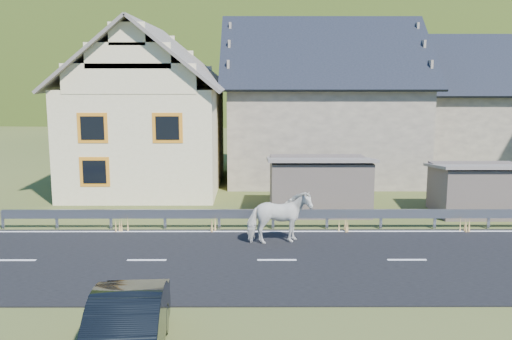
{
  "coord_description": "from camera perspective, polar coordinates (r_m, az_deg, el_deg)",
  "views": [
    {
      "loc": [
        -4.7,
        -16.78,
        5.7
      ],
      "look_at": [
        -4.63,
        4.25,
        2.13
      ],
      "focal_mm": 40.0,
      "sensor_mm": 36.0,
      "label": 1
    }
  ],
  "objects": [
    {
      "name": "shed_right",
      "position": [
        25.01,
        21.4,
        -1.86
      ],
      "size": [
        3.8,
        2.9,
        2.2
      ],
      "primitive_type": "cube",
      "color": "#6B5C51",
      "rests_on": "ground"
    },
    {
      "name": "guardrail",
      "position": [
        21.61,
        12.41,
        -4.34
      ],
      "size": [
        28.1,
        0.09,
        0.75
      ],
      "color": "#93969B",
      "rests_on": "ground"
    },
    {
      "name": "shed_left",
      "position": [
        23.88,
        6.3,
        -1.52
      ],
      "size": [
        4.3,
        3.3,
        2.4
      ],
      "primitive_type": "cube",
      "color": "#6B5C51",
      "rests_on": "ground"
    },
    {
      "name": "car",
      "position": [
        11.98,
        -12.9,
        -15.35
      ],
      "size": [
        1.75,
        4.25,
        1.37
      ],
      "primitive_type": "imported",
      "rotation": [
        0.0,
        0.0,
        0.07
      ],
      "color": "black",
      "rests_on": "ground"
    },
    {
      "name": "road",
      "position": [
        18.32,
        14.85,
        -8.75
      ],
      "size": [
        60.0,
        7.0,
        0.04
      ],
      "primitive_type": "cube",
      "color": "black",
      "rests_on": "ground"
    },
    {
      "name": "house_cream",
      "position": [
        29.29,
        -10.7,
        6.85
      ],
      "size": [
        7.8,
        9.8,
        8.3
      ],
      "color": "beige",
      "rests_on": "ground"
    },
    {
      "name": "horse",
      "position": [
        19.17,
        2.33,
        -4.78
      ],
      "size": [
        1.41,
        2.27,
        1.78
      ],
      "primitive_type": "imported",
      "rotation": [
        0.0,
        0.0,
        1.8
      ],
      "color": "silver",
      "rests_on": "road"
    },
    {
      "name": "house_stone_a",
      "position": [
        32.01,
        6.5,
        7.67
      ],
      "size": [
        10.8,
        9.8,
        8.9
      ],
      "color": "tan",
      "rests_on": "ground"
    },
    {
      "name": "lane_markings",
      "position": [
        18.32,
        14.85,
        -8.67
      ],
      "size": [
        60.0,
        6.6,
        0.01
      ],
      "primitive_type": "cube",
      "color": "silver",
      "rests_on": "road"
    },
    {
      "name": "house_stone_b",
      "position": [
        36.48,
        22.02,
        6.64
      ],
      "size": [
        9.8,
        8.8,
        8.1
      ],
      "color": "tan",
      "rests_on": "ground"
    },
    {
      "name": "conifer_patch",
      "position": [
        136.39,
        -22.12,
        9.07
      ],
      "size": [
        76.0,
        50.0,
        28.0
      ],
      "primitive_type": "ellipsoid",
      "color": "black",
      "rests_on": "ground"
    },
    {
      "name": "ground",
      "position": [
        18.33,
        14.85,
        -8.81
      ],
      "size": [
        160.0,
        160.0,
        0.0
      ],
      "primitive_type": "plane",
      "color": "#324018",
      "rests_on": "ground"
    },
    {
      "name": "mountain",
      "position": [
        198.69,
        2.61,
        2.2
      ],
      "size": [
        440.0,
        280.0,
        260.0
      ],
      "primitive_type": "ellipsoid",
      "color": "#263611",
      "rests_on": "ground"
    }
  ]
}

